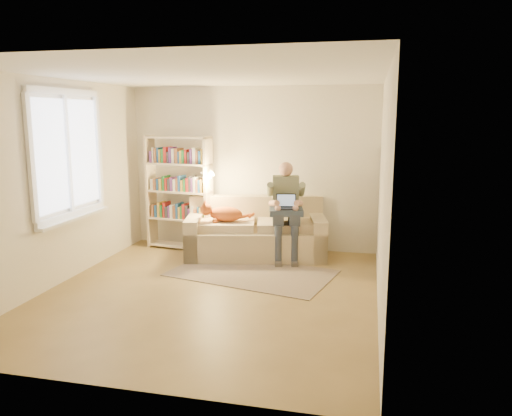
% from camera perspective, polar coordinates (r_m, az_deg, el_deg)
% --- Properties ---
extents(floor, '(4.50, 4.50, 0.00)m').
position_cam_1_polar(floor, '(6.23, -5.26, -9.61)').
color(floor, olive).
rests_on(floor, ground).
extents(ceiling, '(4.00, 4.50, 0.02)m').
position_cam_1_polar(ceiling, '(5.87, -5.70, 14.95)').
color(ceiling, white).
rests_on(ceiling, wall_back).
extents(wall_left, '(0.02, 4.50, 2.60)m').
position_cam_1_polar(wall_left, '(6.81, -21.67, 2.68)').
color(wall_left, silver).
rests_on(wall_left, floor).
extents(wall_right, '(0.02, 4.50, 2.60)m').
position_cam_1_polar(wall_right, '(5.62, 14.28, 1.58)').
color(wall_right, silver).
rests_on(wall_right, floor).
extents(wall_back, '(4.00, 0.02, 2.60)m').
position_cam_1_polar(wall_back, '(8.06, -0.43, 4.54)').
color(wall_back, silver).
rests_on(wall_back, floor).
extents(wall_front, '(4.00, 0.02, 2.60)m').
position_cam_1_polar(wall_front, '(3.88, -15.97, -2.42)').
color(wall_front, silver).
rests_on(wall_front, floor).
extents(window, '(0.12, 1.52, 1.69)m').
position_cam_1_polar(window, '(6.94, -20.42, 3.52)').
color(window, white).
rests_on(window, wall_left).
extents(sofa, '(2.25, 1.36, 0.89)m').
position_cam_1_polar(sofa, '(7.71, -0.01, -3.12)').
color(sofa, '#C1AE88').
rests_on(sofa, floor).
extents(person, '(0.51, 0.69, 1.46)m').
position_cam_1_polar(person, '(7.45, 3.43, 0.36)').
color(person, slate).
rests_on(person, sofa).
extents(cat, '(0.75, 0.38, 0.28)m').
position_cam_1_polar(cat, '(7.52, -3.93, -0.63)').
color(cat, orange).
rests_on(cat, sofa).
extents(blanket, '(0.56, 0.49, 0.09)m').
position_cam_1_polar(blanket, '(7.34, 3.41, -0.41)').
color(blanket, '#2A374A').
rests_on(blanket, person).
extents(laptop, '(0.34, 0.30, 0.26)m').
position_cam_1_polar(laptop, '(7.33, 3.41, 0.37)').
color(laptop, black).
rests_on(laptop, blanket).
extents(bookshelf, '(1.21, 0.49, 1.83)m').
position_cam_1_polar(bookshelf, '(8.08, -8.77, 2.37)').
color(bookshelf, beige).
rests_on(bookshelf, floor).
extents(rug, '(2.39, 1.73, 0.01)m').
position_cam_1_polar(rug, '(6.92, -0.50, -7.44)').
color(rug, gray).
rests_on(rug, floor).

